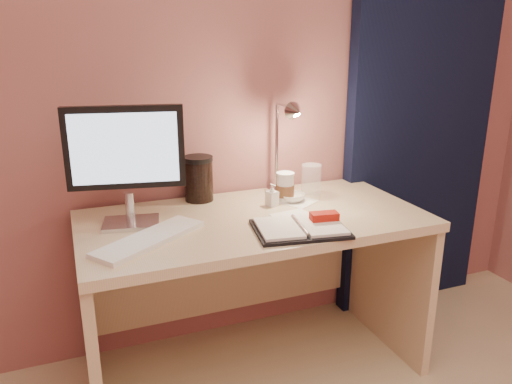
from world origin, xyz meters
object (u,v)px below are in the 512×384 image
object	(u,v)px
coffee_cup	(285,188)
desk_lamp	(286,138)
bowl	(292,198)
monitor	(126,156)
planner	(302,227)
dark_jar	(199,181)
keyboard	(150,239)
clear_cup	(311,182)
lotion_bottle	(272,195)
desk	(248,259)

from	to	relation	value
coffee_cup	desk_lamp	size ratio (longest dim) A/B	0.30
bowl	desk_lamp	size ratio (longest dim) A/B	0.26
desk_lamp	monitor	bearing A→B (deg)	-174.78
planner	bowl	distance (m)	0.35
dark_jar	desk_lamp	world-z (taller)	desk_lamp
monitor	bowl	size ratio (longest dim) A/B	4.10
keyboard	dark_jar	xyz separation A→B (m)	(0.29, 0.39, 0.08)
keyboard	clear_cup	size ratio (longest dim) A/B	2.87
monitor	lotion_bottle	xyz separation A→B (m)	(0.60, 0.01, -0.23)
desk	monitor	xyz separation A→B (m)	(-0.48, 0.01, 0.50)
desk	dark_jar	size ratio (longest dim) A/B	7.79
monitor	clear_cup	bearing A→B (deg)	14.20
coffee_cup	lotion_bottle	xyz separation A→B (m)	(-0.08, -0.04, -0.01)
keyboard	desk_lamp	size ratio (longest dim) A/B	1.02
clear_cup	keyboard	bearing A→B (deg)	-163.12
desk	desk_lamp	distance (m)	0.56
monitor	desk_lamp	distance (m)	0.71
planner	clear_cup	size ratio (longest dim) A/B	2.43
coffee_cup	clear_cup	world-z (taller)	clear_cup
desk_lamp	planner	bearing A→B (deg)	-108.06
desk	clear_cup	distance (m)	0.45
monitor	keyboard	bearing A→B (deg)	-67.34
dark_jar	planner	bearing A→B (deg)	-61.64
planner	dark_jar	xyz separation A→B (m)	(-0.27, 0.50, 0.08)
monitor	coffee_cup	world-z (taller)	monitor
keyboard	clear_cup	world-z (taller)	clear_cup
dark_jar	monitor	bearing A→B (deg)	-148.16
planner	desk_lamp	size ratio (longest dim) A/B	0.87
lotion_bottle	coffee_cup	bearing A→B (deg)	24.78
lotion_bottle	desk_lamp	distance (m)	0.26
clear_cup	desk_lamp	size ratio (longest dim) A/B	0.36
planner	desk	bearing A→B (deg)	121.35
keyboard	desk	bearing A→B (deg)	-12.86
lotion_bottle	dark_jar	xyz separation A→B (m)	(-0.27, 0.19, 0.04)
planner	coffee_cup	distance (m)	0.35
monitor	desk_lamp	bearing A→B (deg)	19.17
dark_jar	desk_lamp	xyz separation A→B (m)	(0.37, -0.10, 0.18)
coffee_cup	dark_jar	world-z (taller)	dark_jar
bowl	lotion_bottle	size ratio (longest dim) A/B	1.15
coffee_cup	dark_jar	size ratio (longest dim) A/B	0.74
monitor	dark_jar	distance (m)	0.43
desk	clear_cup	size ratio (longest dim) A/B	8.94
planner	dark_jar	size ratio (longest dim) A/B	2.11
coffee_cup	lotion_bottle	bearing A→B (deg)	-155.22
clear_cup	desk_lamp	world-z (taller)	desk_lamp
clear_cup	lotion_bottle	xyz separation A→B (m)	(-0.21, -0.03, -0.03)
desk	bowl	size ratio (longest dim) A/B	12.35
monitor	lotion_bottle	bearing A→B (deg)	12.04
planner	clear_cup	distance (m)	0.40
keyboard	planner	size ratio (longest dim) A/B	1.18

